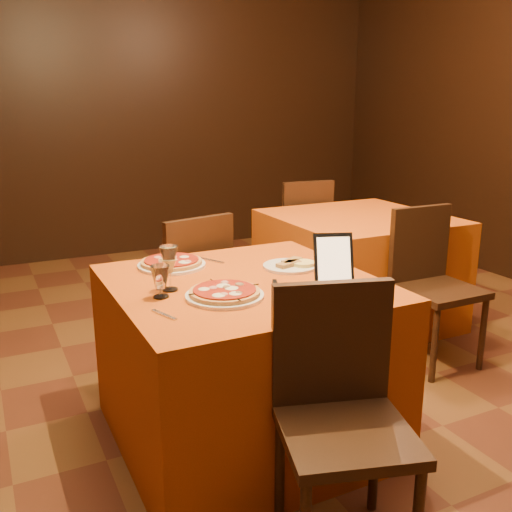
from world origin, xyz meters
name	(u,v)px	position (x,y,z in m)	size (l,w,h in m)	color
floor	(261,420)	(0.00, 0.00, -0.01)	(6.00, 7.00, 0.01)	#5E2D19
wall_back	(97,113)	(0.00, 3.50, 1.40)	(6.00, 0.01, 2.80)	black
main_table	(244,361)	(-0.13, -0.09, 0.38)	(1.10, 1.10, 0.75)	#B6470B
side_table	(357,269)	(1.20, 0.89, 0.38)	(1.10, 1.10, 0.75)	#CB520D
chair_main_near	(346,433)	(-0.13, -0.87, 0.46)	(0.37, 0.37, 0.91)	#30200F
chair_main_far	(182,291)	(-0.13, 0.74, 0.46)	(0.45, 0.45, 0.91)	black
chair_side_near	(439,290)	(1.20, 0.11, 0.46)	(0.37, 0.37, 0.91)	black
chair_side_far	(298,234)	(1.20, 1.71, 0.46)	(0.45, 0.45, 0.91)	black
pizza_near	(225,294)	(-0.29, -0.25, 0.77)	(0.31, 0.31, 0.03)	white
pizza_far	(172,263)	(-0.34, 0.27, 0.77)	(0.32, 0.32, 0.03)	white
cutlet_dish	(289,265)	(0.15, 0.00, 0.76)	(0.25, 0.25, 0.03)	white
wine_glass	(169,268)	(-0.45, -0.07, 0.84)	(0.09, 0.09, 0.19)	#F1EB89
water_glass	(161,282)	(-0.51, -0.14, 0.81)	(0.07, 0.07, 0.13)	silver
tablet	(334,263)	(0.13, -0.38, 0.87)	(0.16, 0.01, 0.24)	black
knife	(277,291)	(-0.07, -0.28, 0.75)	(0.25, 0.02, 0.01)	#A7A9AE
fork_near	(164,315)	(-0.56, -0.33, 0.75)	(0.14, 0.02, 0.01)	silver
fork_far	(211,260)	(-0.14, 0.27, 0.75)	(0.16, 0.02, 0.01)	silver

